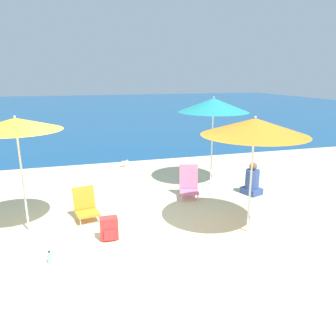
# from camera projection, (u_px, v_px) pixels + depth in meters

# --- Properties ---
(ground_plane) EXTENTS (60.00, 60.00, 0.00)m
(ground_plane) POSITION_uv_depth(u_px,v_px,m) (115.00, 241.00, 5.97)
(ground_plane) COLOR beige
(sea_water) EXTENTS (60.00, 40.00, 0.01)m
(sea_water) POSITION_uv_depth(u_px,v_px,m) (79.00, 108.00, 29.58)
(sea_water) COLOR navy
(sea_water) RESTS_ON ground
(beach_umbrella_yellow) EXTENTS (1.62, 1.62, 2.22)m
(beach_umbrella_yellow) POSITION_uv_depth(u_px,v_px,m) (16.00, 124.00, 5.80)
(beach_umbrella_yellow) COLOR white
(beach_umbrella_yellow) RESTS_ON ground
(beach_umbrella_teal) EXTENTS (1.86, 1.86, 2.38)m
(beach_umbrella_teal) POSITION_uv_depth(u_px,v_px,m) (213.00, 105.00, 8.46)
(beach_umbrella_teal) COLOR white
(beach_umbrella_teal) RESTS_ON ground
(beach_umbrella_orange) EXTENTS (1.92, 1.92, 2.22)m
(beach_umbrella_orange) POSITION_uv_depth(u_px,v_px,m) (255.00, 127.00, 5.77)
(beach_umbrella_orange) COLOR white
(beach_umbrella_orange) RESTS_ON ground
(beach_chair_orange) EXTENTS (0.53, 0.59, 0.67)m
(beach_chair_orange) POSITION_uv_depth(u_px,v_px,m) (86.00, 205.00, 6.80)
(beach_chair_orange) COLOR silver
(beach_chair_orange) RESTS_ON ground
(beach_chair_pink) EXTENTS (0.58, 0.63, 0.79)m
(beach_chair_pink) POSITION_uv_depth(u_px,v_px,m) (189.00, 183.00, 8.02)
(beach_chair_pink) COLOR silver
(beach_chair_pink) RESTS_ON ground
(person_seated_near) EXTENTS (0.51, 0.55, 0.82)m
(person_seated_near) POSITION_uv_depth(u_px,v_px,m) (252.00, 182.00, 8.23)
(person_seated_near) COLOR #334C8C
(person_seated_near) RESTS_ON ground
(backpack_red) EXTENTS (0.31, 0.22, 0.43)m
(backpack_red) POSITION_uv_depth(u_px,v_px,m) (109.00, 229.00, 5.96)
(backpack_red) COLOR red
(backpack_red) RESTS_ON ground
(water_bottle) EXTENTS (0.08, 0.08, 0.21)m
(water_bottle) POSITION_uv_depth(u_px,v_px,m) (50.00, 258.00, 5.24)
(water_bottle) COLOR #8CCCEA
(water_bottle) RESTS_ON ground
(seagull) EXTENTS (0.27, 0.11, 0.23)m
(seagull) POSITION_uv_depth(u_px,v_px,m) (124.00, 163.00, 10.73)
(seagull) COLOR gold
(seagull) RESTS_ON ground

